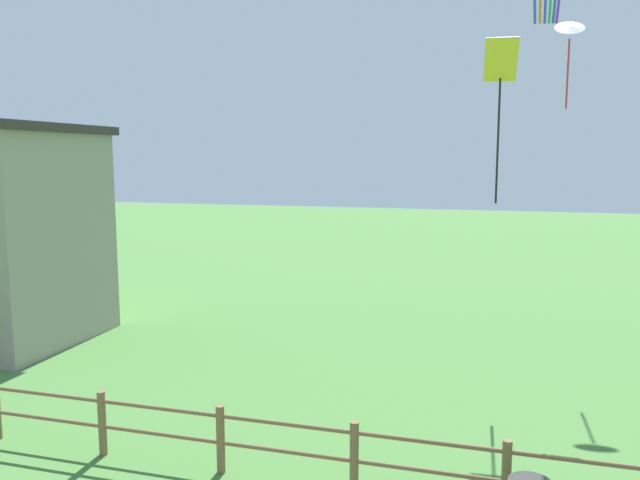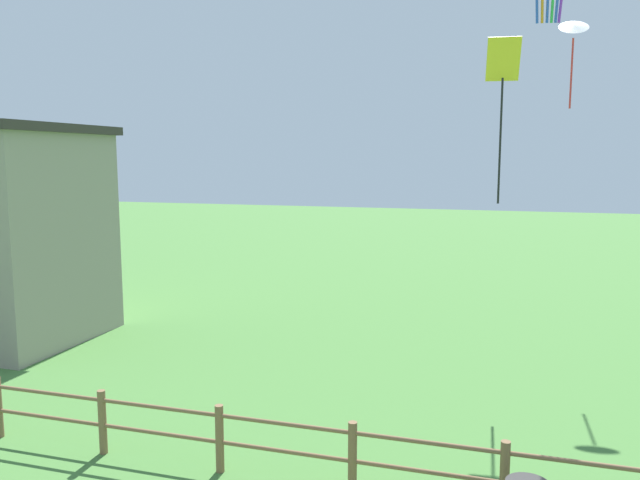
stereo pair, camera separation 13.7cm
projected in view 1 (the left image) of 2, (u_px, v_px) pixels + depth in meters
The scene contains 3 objects.
wooden_fence at pixel (285, 443), 9.92m from camera, with size 20.42×0.14×1.15m.
kite_white_delta at pixel (570, 32), 16.38m from camera, with size 0.80×0.70×2.36m.
kite_yellow_diamond at pixel (500, 86), 14.23m from camera, with size 0.78×0.56×3.73m.
Camera 1 is at (3.14, -2.67, 5.19)m, focal length 35.00 mm.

